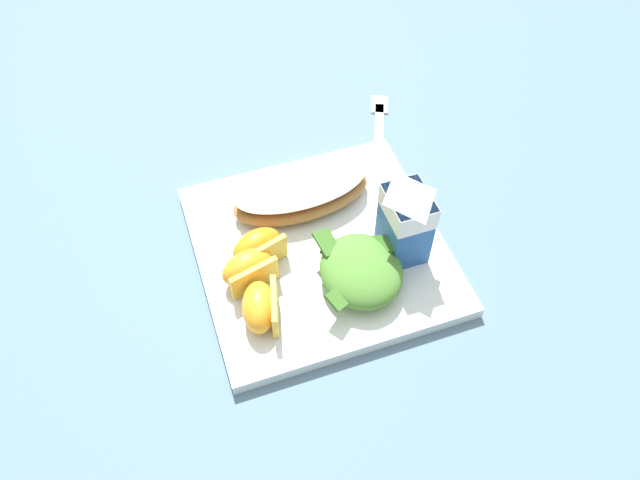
# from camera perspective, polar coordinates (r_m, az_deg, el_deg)

# --- Properties ---
(ground) EXTENTS (3.00, 3.00, 0.00)m
(ground) POSITION_cam_1_polar(r_m,az_deg,el_deg) (0.74, 0.00, -1.23)
(ground) COLOR slate
(white_plate) EXTENTS (0.28, 0.28, 0.02)m
(white_plate) POSITION_cam_1_polar(r_m,az_deg,el_deg) (0.73, 0.00, -0.86)
(white_plate) COLOR silver
(white_plate) RESTS_ON ground
(cheesy_pizza_bread) EXTENTS (0.09, 0.17, 0.04)m
(cheesy_pizza_bread) POSITION_cam_1_polar(r_m,az_deg,el_deg) (0.75, -1.88, 4.34)
(cheesy_pizza_bread) COLOR #A87038
(cheesy_pizza_bread) RESTS_ON white_plate
(green_salad_pile) EXTENTS (0.11, 0.10, 0.04)m
(green_salad_pile) POSITION_cam_1_polar(r_m,az_deg,el_deg) (0.68, 3.76, -2.80)
(green_salad_pile) COLOR #4C8433
(green_salad_pile) RESTS_ON white_plate
(milk_carton) EXTENTS (0.06, 0.04, 0.11)m
(milk_carton) POSITION_cam_1_polar(r_m,az_deg,el_deg) (0.68, 7.92, 2.20)
(milk_carton) COLOR #23569E
(milk_carton) RESTS_ON white_plate
(orange_wedge_front) EXTENTS (0.05, 0.07, 0.04)m
(orange_wedge_front) POSITION_cam_1_polar(r_m,az_deg,el_deg) (0.70, -5.72, -0.70)
(orange_wedge_front) COLOR orange
(orange_wedge_front) RESTS_ON white_plate
(orange_wedge_middle) EXTENTS (0.05, 0.07, 0.04)m
(orange_wedge_middle) POSITION_cam_1_polar(r_m,az_deg,el_deg) (0.68, -6.58, -2.62)
(orange_wedge_middle) COLOR orange
(orange_wedge_middle) RESTS_ON white_plate
(orange_wedge_rear) EXTENTS (0.07, 0.05, 0.04)m
(orange_wedge_rear) POSITION_cam_1_polar(r_m,az_deg,el_deg) (0.66, -5.44, -6.12)
(orange_wedge_rear) COLOR orange
(orange_wedge_rear) RESTS_ON white_plate
(metal_fork) EXTENTS (0.18, 0.09, 0.01)m
(metal_fork) POSITION_cam_1_polar(r_m,az_deg,el_deg) (0.87, 5.44, 9.77)
(metal_fork) COLOR silver
(metal_fork) RESTS_ON ground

